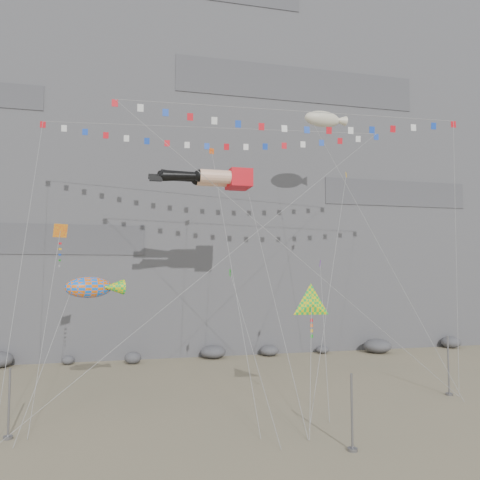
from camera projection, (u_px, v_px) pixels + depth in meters
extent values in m
plane|color=gray|center=(258.00, 404.00, 31.15)|extent=(120.00, 120.00, 0.00)
cube|color=slate|center=(194.00, 153.00, 63.89)|extent=(80.00, 28.00, 50.00)
cylinder|color=slate|center=(9.00, 403.00, 24.78)|extent=(0.12, 0.12, 3.69)
cylinder|color=slate|center=(352.00, 412.00, 23.12)|extent=(0.12, 0.12, 3.76)
cylinder|color=slate|center=(448.00, 365.00, 33.53)|extent=(0.12, 0.12, 4.21)
cube|color=red|center=(239.00, 180.00, 38.36)|extent=(1.85, 2.50, 1.46)
cylinder|color=#FFC19F|center=(215.00, 176.00, 37.12)|extent=(2.49, 1.13, 1.08)
sphere|color=black|center=(200.00, 176.00, 36.81)|extent=(0.99, 0.99, 0.99)
cone|color=black|center=(181.00, 176.00, 36.44)|extent=(2.96, 0.96, 1.01)
cube|color=black|center=(156.00, 179.00, 35.92)|extent=(0.96, 0.45, 0.36)
cylinder|color=#FFC19F|center=(211.00, 180.00, 38.53)|extent=(2.49, 1.13, 1.08)
sphere|color=black|center=(197.00, 179.00, 38.22)|extent=(0.99, 0.99, 0.99)
cone|color=black|center=(179.00, 177.00, 37.86)|extent=(2.98, 0.96, 1.08)
cube|color=black|center=(154.00, 177.00, 37.36)|extent=(0.96, 0.45, 0.36)
cylinder|color=gray|center=(266.00, 281.00, 31.36)|extent=(0.03, 0.03, 21.15)
cube|color=slate|center=(308.00, 440.00, 24.35)|extent=(0.16, 0.16, 0.10)
cylinder|color=gray|center=(136.00, 243.00, 32.27)|extent=(0.03, 0.03, 29.03)
cylinder|color=gray|center=(373.00, 246.00, 34.83)|extent=(0.03, 0.03, 24.24)
cube|color=slate|center=(459.00, 397.00, 32.83)|extent=(0.16, 0.16, 0.10)
cylinder|color=gray|center=(46.00, 320.00, 28.42)|extent=(0.03, 0.03, 13.74)
cube|color=slate|center=(27.00, 440.00, 24.43)|extent=(0.16, 0.16, 0.10)
cylinder|color=gray|center=(56.00, 358.00, 26.49)|extent=(0.03, 0.03, 10.00)
cube|color=slate|center=(13.00, 448.00, 23.20)|extent=(0.16, 0.16, 0.10)
cylinder|color=gray|center=(311.00, 367.00, 26.41)|extent=(0.03, 0.03, 7.77)
cube|color=slate|center=(310.00, 440.00, 24.32)|extent=(0.16, 0.16, 0.10)
cylinder|color=gray|center=(381.00, 237.00, 37.87)|extent=(0.03, 0.03, 26.83)
cube|color=slate|center=(464.00, 402.00, 31.45)|extent=(0.16, 0.16, 0.10)
cylinder|color=gray|center=(230.00, 261.00, 32.21)|extent=(0.03, 0.03, 24.04)
cube|color=slate|center=(261.00, 439.00, 24.47)|extent=(0.16, 0.16, 0.10)
cylinder|color=gray|center=(324.00, 330.00, 32.30)|extent=(0.03, 0.03, 13.42)
cube|color=slate|center=(330.00, 422.00, 27.25)|extent=(0.16, 0.16, 0.10)
cylinder|color=gray|center=(251.00, 343.00, 28.82)|extent=(0.03, 0.03, 14.32)
cube|color=slate|center=(281.00, 450.00, 23.02)|extent=(0.16, 0.16, 0.10)
cylinder|color=gray|center=(332.00, 273.00, 33.53)|extent=(0.03, 0.03, 23.15)
cube|color=slate|center=(309.00, 431.00, 25.80)|extent=(0.16, 0.16, 0.10)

